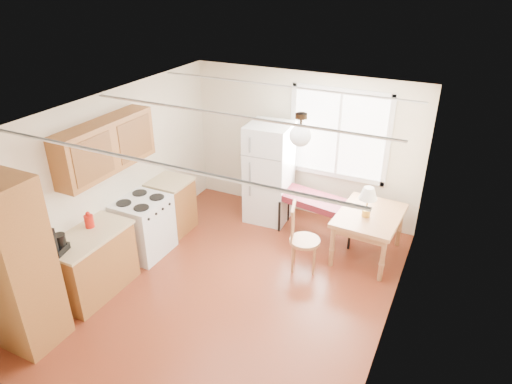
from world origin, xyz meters
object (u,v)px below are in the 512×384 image
Objects in this scene: dining_table at (369,220)px; chair at (299,233)px; bench at (319,203)px; refrigerator at (269,173)px.

chair is (-0.83, -0.74, -0.05)m from dining_table.
dining_table is at bearing -6.56° from bench.
bench is 0.99m from chair.
refrigerator is 1.41× the size of dining_table.
dining_table is at bearing -16.29° from refrigerator.
refrigerator is 1.55m from chair.
bench is at bearing 76.41° from chair.
bench is (0.95, -0.16, -0.27)m from refrigerator.
dining_table reaches higher than bench.
dining_table is 1.11m from chair.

